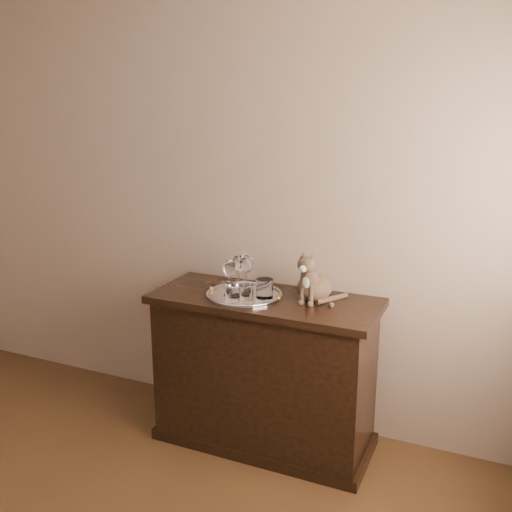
{
  "coord_description": "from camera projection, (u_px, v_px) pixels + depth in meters",
  "views": [
    {
      "loc": [
        1.7,
        -0.66,
        1.82
      ],
      "look_at": [
        0.55,
        1.95,
        1.06
      ],
      "focal_mm": 40.0,
      "sensor_mm": 36.0,
      "label": 1
    }
  ],
  "objects": [
    {
      "name": "cat",
      "position": [
        315.0,
        274.0,
        2.91
      ],
      "size": [
        0.3,
        0.28,
        0.27
      ],
      "primitive_type": null,
      "rotation": [
        0.0,
        0.0,
        -0.12
      ],
      "color": "brown",
      "rests_on": "sideboard"
    },
    {
      "name": "tumbler_a",
      "position": [
        246.0,
        293.0,
        2.89
      ],
      "size": [
        0.08,
        0.08,
        0.08
      ],
      "primitive_type": "cylinder",
      "color": "white",
      "rests_on": "tray"
    },
    {
      "name": "tumbler_b",
      "position": [
        233.0,
        293.0,
        2.88
      ],
      "size": [
        0.08,
        0.08,
        0.09
      ],
      "primitive_type": "cylinder",
      "color": "white",
      "rests_on": "tray"
    },
    {
      "name": "tray",
      "position": [
        244.0,
        296.0,
        2.99
      ],
      "size": [
        0.4,
        0.4,
        0.01
      ],
      "primitive_type": "cylinder",
      "color": "silver",
      "rests_on": "sideboard"
    },
    {
      "name": "wine_glass_c",
      "position": [
        229.0,
        277.0,
        2.97
      ],
      "size": [
        0.07,
        0.07,
        0.19
      ],
      "primitive_type": null,
      "color": "white",
      "rests_on": "tray"
    },
    {
      "name": "wine_glass_b",
      "position": [
        245.0,
        272.0,
        3.05
      ],
      "size": [
        0.08,
        0.08,
        0.2
      ],
      "primitive_type": null,
      "color": "silver",
      "rests_on": "tray"
    },
    {
      "name": "wine_glass_a",
      "position": [
        238.0,
        273.0,
        3.05
      ],
      "size": [
        0.07,
        0.07,
        0.19
      ],
      "primitive_type": null,
      "color": "silver",
      "rests_on": "tray"
    },
    {
      "name": "tumbler_c",
      "position": [
        265.0,
        288.0,
        2.94
      ],
      "size": [
        0.09,
        0.09,
        0.1
      ],
      "primitive_type": "cylinder",
      "color": "white",
      "rests_on": "tray"
    },
    {
      "name": "wall_back",
      "position": [
        192.0,
        188.0,
        3.36
      ],
      "size": [
        4.0,
        0.1,
        2.7
      ],
      "primitive_type": "cube",
      "color": "tan",
      "rests_on": "ground"
    },
    {
      "name": "wine_glass_d",
      "position": [
        247.0,
        274.0,
        3.0
      ],
      "size": [
        0.08,
        0.08,
        0.21
      ],
      "primitive_type": null,
      "color": "white",
      "rests_on": "tray"
    },
    {
      "name": "sideboard",
      "position": [
        264.0,
        371.0,
        3.09
      ],
      "size": [
        1.2,
        0.5,
        0.85
      ],
      "primitive_type": null,
      "color": "black",
      "rests_on": "ground"
    }
  ]
}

